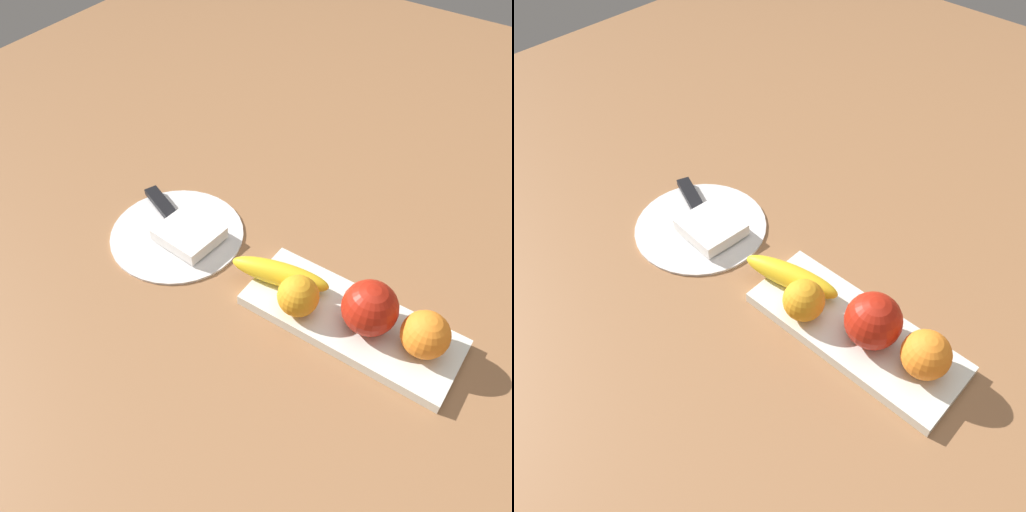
{
  "view_description": "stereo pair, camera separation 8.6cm",
  "coord_description": "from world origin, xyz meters",
  "views": [
    {
      "loc": [
        0.16,
        -0.47,
        0.68
      ],
      "look_at": [
        -0.17,
        0.01,
        0.05
      ],
      "focal_mm": 38.04,
      "sensor_mm": 36.0,
      "label": 1
    },
    {
      "loc": [
        0.23,
        -0.42,
        0.68
      ],
      "look_at": [
        -0.17,
        0.01,
        0.05
      ],
      "focal_mm": 38.04,
      "sensor_mm": 36.0,
      "label": 2
    }
  ],
  "objects": [
    {
      "name": "dinner_plate",
      "position": [
        -0.34,
        0.01,
        0.0
      ],
      "size": [
        0.24,
        0.24,
        0.01
      ],
      "primitive_type": "cylinder",
      "color": "white",
      "rests_on": "ground_plane"
    },
    {
      "name": "folded_napkin",
      "position": [
        -0.32,
        0.01,
        0.02
      ],
      "size": [
        0.11,
        0.1,
        0.02
      ],
      "primitive_type": "cube",
      "rotation": [
        0.0,
        0.0,
        -0.08
      ],
      "color": "white",
      "rests_on": "dinner_plate"
    },
    {
      "name": "orange_near_apple",
      "position": [
        0.11,
        0.02,
        0.05
      ],
      "size": [
        0.07,
        0.07,
        0.07
      ],
      "primitive_type": "sphere",
      "color": "orange",
      "rests_on": "fruit_tray"
    },
    {
      "name": "fruit_tray",
      "position": [
        -0.0,
        0.01,
        0.01
      ],
      "size": [
        0.33,
        0.13,
        0.02
      ],
      "primitive_type": "cube",
      "color": "silver",
      "rests_on": "ground_plane"
    },
    {
      "name": "banana",
      "position": [
        -0.13,
        0.01,
        0.04
      ],
      "size": [
        0.16,
        0.07,
        0.04
      ],
      "primitive_type": "ellipsoid",
      "rotation": [
        0.0,
        0.0,
        0.24
      ],
      "color": "yellow",
      "rests_on": "fruit_tray"
    },
    {
      "name": "knife",
      "position": [
        -0.4,
        0.04,
        0.01
      ],
      "size": [
        0.18,
        0.09,
        0.01
      ],
      "rotation": [
        0.0,
        0.0,
        -0.38
      ],
      "color": "silver",
      "rests_on": "dinner_plate"
    },
    {
      "name": "apple",
      "position": [
        0.02,
        0.01,
        0.06
      ],
      "size": [
        0.08,
        0.08,
        0.08
      ],
      "primitive_type": "sphere",
      "color": "#B01E10",
      "rests_on": "fruit_tray"
    },
    {
      "name": "ground_plane",
      "position": [
        0.0,
        0.0,
        0.0
      ],
      "size": [
        2.4,
        2.4,
        0.0
      ],
      "primitive_type": "plane",
      "color": "#976640"
    },
    {
      "name": "orange_near_banana",
      "position": [
        -0.08,
        -0.02,
        0.05
      ],
      "size": [
        0.06,
        0.06,
        0.06
      ],
      "primitive_type": "sphere",
      "color": "orange",
      "rests_on": "fruit_tray"
    }
  ]
}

